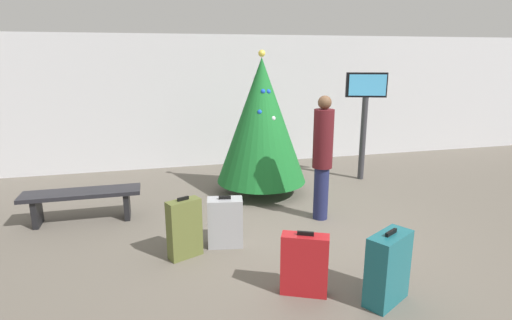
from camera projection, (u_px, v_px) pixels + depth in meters
ground_plane at (304, 230)px, 5.90m from camera, size 16.00×16.00×0.00m
back_wall at (243, 101)px, 9.33m from camera, size 16.00×0.20×2.89m
holiday_tree at (262, 121)px, 7.18m from camera, size 1.60×1.60×2.54m
flight_info_kiosk at (365, 108)px, 8.00m from camera, size 0.77×0.33×2.13m
waiting_bench at (82, 198)px, 6.14m from camera, size 1.70×0.44×0.48m
traveller_0 at (323, 155)px, 6.09m from camera, size 0.30×0.30×1.89m
suitcase_0 at (185, 229)px, 5.04m from camera, size 0.45×0.33×0.79m
suitcase_1 at (305, 264)px, 4.27m from camera, size 0.52×0.37×0.71m
suitcase_2 at (225, 222)px, 5.36m from camera, size 0.49×0.33×0.69m
suitcase_3 at (388, 268)px, 4.11m from camera, size 0.57×0.47×0.78m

